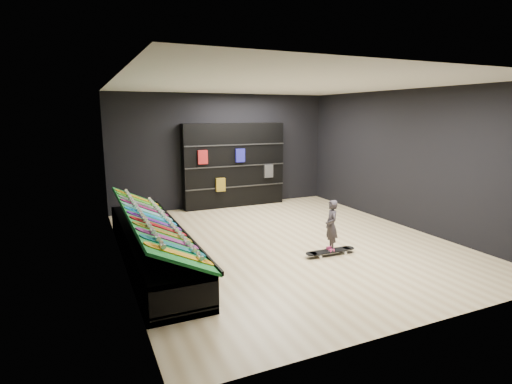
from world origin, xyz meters
name	(u,v)px	position (x,y,z in m)	size (l,w,h in m)	color
floor	(283,241)	(0.00, 0.00, 0.00)	(6.00, 7.00, 0.01)	beige
ceiling	(285,85)	(0.00, 0.00, 3.00)	(6.00, 7.00, 0.01)	white
wall_back	(223,151)	(0.00, 3.50, 1.50)	(6.00, 0.02, 3.00)	black
wall_front	(432,203)	(0.00, -3.50, 1.50)	(6.00, 0.02, 3.00)	black
wall_left	(119,176)	(-3.00, 0.00, 1.50)	(0.02, 7.00, 3.00)	black
wall_right	(405,159)	(3.00, 0.00, 1.50)	(0.02, 7.00, 3.00)	black
display_rack	(151,247)	(-2.55, 0.00, 0.25)	(0.90, 4.50, 0.50)	black
turf_ramp	(153,220)	(-2.50, 0.00, 0.71)	(1.00, 4.50, 0.04)	#106822
back_shelving	(234,165)	(0.25, 3.32, 1.12)	(2.79, 0.33, 2.23)	black
floor_skateboard	(330,253)	(0.40, -1.02, 0.04)	(0.98, 0.22, 0.09)	black
child	(331,235)	(0.40, -1.02, 0.36)	(0.21, 0.15, 0.55)	black
display_board_0	(180,254)	(-2.49, -1.90, 0.74)	(0.98, 0.22, 0.09)	yellow
display_board_1	(174,246)	(-2.49, -1.55, 0.74)	(0.98, 0.22, 0.09)	#0C8C99
display_board_2	(169,239)	(-2.49, -1.21, 0.74)	(0.98, 0.22, 0.09)	#2626BF
display_board_3	(164,232)	(-2.49, -0.86, 0.74)	(0.98, 0.22, 0.09)	yellow
display_board_4	(159,226)	(-2.49, -0.52, 0.74)	(0.98, 0.22, 0.09)	red
display_board_5	(155,221)	(-2.49, -0.17, 0.74)	(0.98, 0.22, 0.09)	purple
display_board_6	(152,216)	(-2.49, 0.17, 0.74)	(0.98, 0.22, 0.09)	blue
display_board_7	(148,212)	(-2.49, 0.52, 0.74)	(0.98, 0.22, 0.09)	#0CB2E5
display_board_8	(145,208)	(-2.49, 0.86, 0.74)	(0.98, 0.22, 0.09)	#E5198C
display_board_9	(142,204)	(-2.49, 1.21, 0.74)	(0.98, 0.22, 0.09)	black
display_board_10	(140,201)	(-2.49, 1.55, 0.74)	(0.98, 0.22, 0.09)	green
display_board_11	(137,197)	(-2.49, 1.90, 0.74)	(0.98, 0.22, 0.09)	orange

